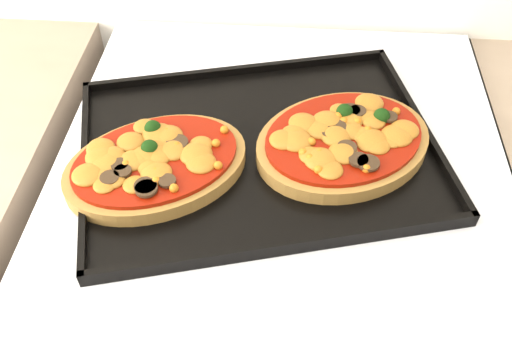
# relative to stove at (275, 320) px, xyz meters

# --- Properties ---
(stove) EXTENTS (0.60, 0.60, 0.91)m
(stove) POSITION_rel_stove_xyz_m (0.00, 0.00, 0.00)
(stove) COLOR white
(stove) RESTS_ON floor
(baking_tray) EXTENTS (0.52, 0.44, 0.02)m
(baking_tray) POSITION_rel_stove_xyz_m (-0.03, -0.01, 0.47)
(baking_tray) COLOR black
(baking_tray) RESTS_ON stove
(pizza_left) EXTENTS (0.28, 0.25, 0.03)m
(pizza_left) POSITION_rel_stove_xyz_m (-0.15, -0.06, 0.48)
(pizza_left) COLOR olive
(pizza_left) RESTS_ON baking_tray
(pizza_right) EXTENTS (0.29, 0.27, 0.03)m
(pizza_right) POSITION_rel_stove_xyz_m (0.08, -0.00, 0.48)
(pizza_right) COLOR olive
(pizza_right) RESTS_ON baking_tray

